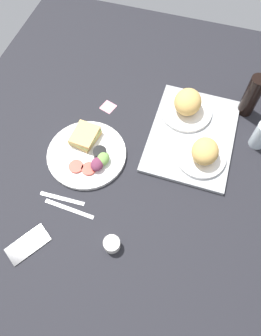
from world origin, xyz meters
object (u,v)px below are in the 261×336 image
Objects in this scene: plate_with_salad at (88,152)px; knife at (69,209)px; bread_plate_far at (203,153)px; fork at (62,198)px; cell_phone at (28,244)px; espresso_cup at (112,244)px; bread_plate_near at (187,105)px; drinking_glass at (261,135)px; sticky_note at (108,107)px; serving_tray at (192,135)px; soda_bottle at (252,96)px.

knife is (23.64, 1.60, -1.37)cm from plate_with_salad.
plate_with_salad is at bearing -76.58° from bread_plate_far.
plate_with_salad is 20.83cm from fork.
bread_plate_far is at bearing 168.73° from cell_phone.
espresso_cup is at bearing 32.88° from plate_with_salad.
fork is at bearing -115.70° from espresso_cup.
bread_plate_near is 3.85× the size of espresso_cup.
bread_plate_near is 1.11× the size of bread_plate_far.
sticky_note is (-0.37, -62.94, -5.74)cm from drinking_glass.
serving_tray is 28.33cm from soda_bottle.
fork is at bearing -43.98° from serving_tray.
drinking_glass is at bearing 111.26° from plate_with_salad.
soda_bottle is at bearing 125.28° from plate_with_salad.
espresso_cup is (41.85, -22.32, -3.23)cm from bread_plate_far.
fork is at bearing -33.89° from bread_plate_near.
soda_bottle is at bearing 175.19° from cell_phone.
drinking_glass is at bearing 89.66° from sticky_note.
fork is 19.46cm from cell_phone.
bread_plate_near is 80.65cm from cell_phone.
espresso_cup is at bearing -19.43° from knife.
drinking_glass reaches higher than cell_phone.
soda_bottle is 84.05cm from knife.
plate_with_salad is at bearing -147.12° from espresso_cup.
plate_with_salad is 5.51× the size of sticky_note.
fork is at bearing -44.12° from soda_bottle.
espresso_cup is 60.12cm from sticky_note.
serving_tray is 3.13× the size of cell_phone.
bread_plate_near reaches higher than serving_tray.
cell_phone is (18.94, -4.47, 0.15)cm from fork.
espresso_cup is (31.65, 20.45, 0.38)cm from plate_with_salad.
soda_bottle reaches higher than sticky_note.
fork is 3.04× the size of sticky_note.
espresso_cup is 25.43cm from fork.
drinking_glass is at bearing 98.88° from serving_tray.
cell_phone is (59.98, -44.07, -0.40)cm from serving_tray.
drinking_glass is 70.21cm from espresso_cup.
fork is 45.43cm from sticky_note.
plate_with_salad is 1.81× the size of fork.
bread_plate_near reaches higher than sticky_note.
plate_with_salad reaches higher than cell_phone.
drinking_glass is 2.07× the size of sticky_note.
serving_tray is at bearing -44.39° from soda_bottle.
espresso_cup is 0.39× the size of cell_phone.
sticky_note is at bearing -159.77° from espresso_cup.
bread_plate_far is 70.48cm from cell_phone.
bread_plate_far reaches higher than sticky_note.
sticky_note is (-48.38, -1.92, -0.19)cm from knife.
plate_with_salad is at bearing 81.41° from fork.
espresso_cup is at bearing 20.23° from sticky_note.
soda_bottle is at bearing 135.61° from serving_tray.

